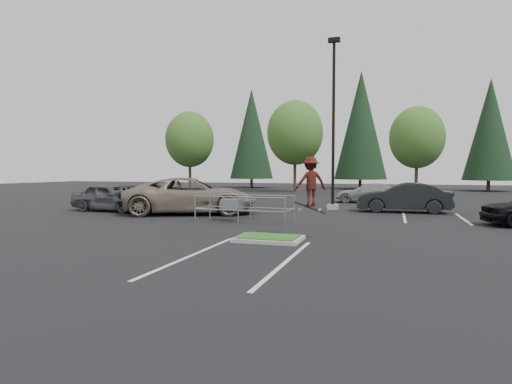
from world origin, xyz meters
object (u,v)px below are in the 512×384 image
(decid_c, at_px, (417,139))
(car_l_black, at_px, (165,199))
(car_l_grey, at_px, (111,197))
(decid_a, at_px, (190,141))
(car_r_charc, at_px, (403,198))
(decid_b, at_px, (295,135))
(cart_corral, at_px, (235,205))
(light_pole, at_px, (333,133))
(skateboarder, at_px, (310,182))
(car_far_silver, at_px, (369,193))
(car_l_tan, at_px, (189,196))
(conif_a, at_px, (252,134))
(conif_c, at_px, (490,129))
(conif_b, at_px, (361,125))

(decid_c, bearing_deg, car_l_black, -121.50)
(decid_c, relative_size, car_l_grey, 1.80)
(decid_a, height_order, car_r_charc, decid_a)
(decid_a, distance_m, decid_b, 12.02)
(cart_corral, relative_size, car_r_charc, 0.88)
(light_pole, relative_size, decid_a, 1.14)
(skateboarder, height_order, car_r_charc, skateboarder)
(car_far_silver, bearing_deg, car_l_tan, -35.74)
(cart_corral, xyz_separation_m, car_far_silver, (5.28, 13.35, -0.08))
(decid_c, xyz_separation_m, car_l_tan, (-12.49, -22.83, -4.28))
(cart_corral, bearing_deg, car_r_charc, 45.05)
(conif_a, distance_m, conif_c, 28.01)
(cart_corral, xyz_separation_m, car_l_tan, (-3.50, 2.35, 0.20))
(car_far_silver, bearing_deg, light_pole, -13.71)
(decid_b, relative_size, conif_a, 0.74)
(decid_c, xyz_separation_m, car_l_black, (-13.99, -22.83, -4.50))
(light_pole, distance_m, cart_corral, 8.98)
(car_l_black, xyz_separation_m, car_l_grey, (-3.50, 0.00, 0.04))
(decid_c, relative_size, cart_corral, 1.90)
(car_l_tan, bearing_deg, conif_b, -32.58)
(decid_b, height_order, car_l_grey, decid_b)
(conif_c, distance_m, car_l_tan, 38.87)
(conif_a, bearing_deg, car_l_black, -79.70)
(conif_c, height_order, skateboarder, conif_c)
(car_r_charc, bearing_deg, car_l_grey, -76.41)
(decid_c, distance_m, car_r_charc, 18.92)
(decid_a, distance_m, car_r_charc, 29.54)
(light_pole, relative_size, car_l_black, 1.95)
(decid_c, distance_m, conif_c, 12.65)
(decid_c, bearing_deg, conif_c, 50.36)
(cart_corral, bearing_deg, car_l_black, 157.44)
(light_pole, height_order, car_far_silver, light_pole)
(skateboarder, distance_m, car_r_charc, 11.06)
(car_l_black, relative_size, car_far_silver, 1.08)
(decid_b, height_order, decid_c, decid_b)
(decid_b, xyz_separation_m, car_far_silver, (8.29, -12.53, -5.35))
(conif_b, bearing_deg, decid_a, -149.83)
(car_l_tan, height_order, car_far_silver, car_l_tan)
(car_l_grey, height_order, car_r_charc, car_r_charc)
(decid_c, bearing_deg, car_l_tan, -118.67)
(decid_a, bearing_deg, car_r_charc, -39.47)
(decid_c, distance_m, car_l_grey, 29.11)
(conif_a, relative_size, conif_b, 0.90)
(conif_a, relative_size, skateboarder, 6.56)
(decid_c, height_order, car_r_charc, decid_c)
(decid_b, distance_m, car_r_charc, 22.36)
(car_l_grey, distance_m, car_far_silver, 17.64)
(decid_a, relative_size, car_l_grey, 1.91)
(light_pole, height_order, skateboarder, light_pole)
(light_pole, distance_m, conif_c, 30.72)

